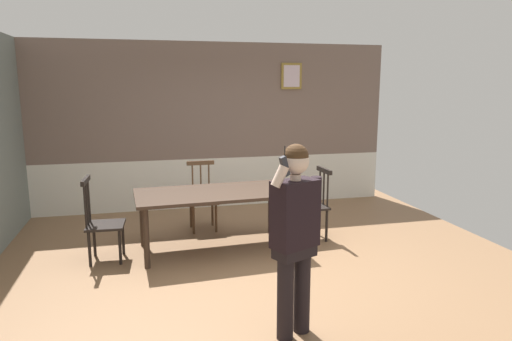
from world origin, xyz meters
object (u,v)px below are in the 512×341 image
at_px(dining_table, 215,198).
at_px(chair_near_window, 203,198).
at_px(chair_by_doorway, 313,205).
at_px(person_figure, 295,229).
at_px(chair_at_table_head, 102,222).

bearing_deg(dining_table, chair_near_window, 93.04).
height_order(chair_by_doorway, person_figure, person_figure).
bearing_deg(chair_near_window, chair_by_doorway, 149.46).
bearing_deg(chair_by_doorway, person_figure, 152.47).
distance_m(chair_by_doorway, person_figure, 2.57).
relative_size(chair_at_table_head, person_figure, 0.63).
bearing_deg(person_figure, chair_at_table_head, -75.77).
bearing_deg(chair_at_table_head, chair_near_window, 129.14).
relative_size(dining_table, chair_near_window, 2.03).
bearing_deg(chair_by_doorway, dining_table, 89.92).
height_order(chair_by_doorway, chair_at_table_head, chair_at_table_head).
distance_m(dining_table, person_figure, 2.27).
bearing_deg(person_figure, chair_near_window, -107.28).
bearing_deg(chair_at_table_head, chair_by_doorway, 96.50).
distance_m(chair_by_doorway, chair_at_table_head, 2.76).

